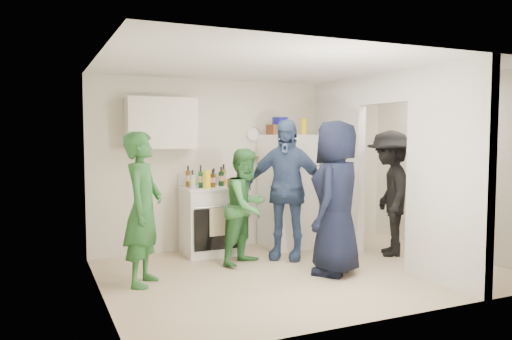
# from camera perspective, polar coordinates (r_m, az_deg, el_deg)

# --- Properties ---
(floor) EXTENTS (4.80, 4.80, 0.00)m
(floor) POSITION_cam_1_polar(r_m,az_deg,el_deg) (6.32, 5.51, -11.48)
(floor) COLOR #C9B08D
(floor) RESTS_ON ground
(wall_back) EXTENTS (4.80, 0.00, 4.80)m
(wall_back) POSITION_cam_1_polar(r_m,az_deg,el_deg) (7.63, -0.74, 0.74)
(wall_back) COLOR silver
(wall_back) RESTS_ON floor
(wall_front) EXTENTS (4.80, 0.00, 4.80)m
(wall_front) POSITION_cam_1_polar(r_m,az_deg,el_deg) (4.71, 15.86, -1.50)
(wall_front) COLOR silver
(wall_front) RESTS_ON floor
(wall_left) EXTENTS (0.00, 3.40, 3.40)m
(wall_left) POSITION_cam_1_polar(r_m,az_deg,el_deg) (5.35, -17.37, -0.88)
(wall_left) COLOR silver
(wall_left) RESTS_ON floor
(wall_right) EXTENTS (0.00, 3.40, 3.40)m
(wall_right) POSITION_cam_1_polar(r_m,az_deg,el_deg) (7.59, 21.55, 0.43)
(wall_right) COLOR silver
(wall_right) RESTS_ON floor
(ceiling) EXTENTS (4.80, 4.80, 0.00)m
(ceiling) POSITION_cam_1_polar(r_m,az_deg,el_deg) (6.15, 5.67, 11.59)
(ceiling) COLOR white
(ceiling) RESTS_ON wall_back
(partition_pier_back) EXTENTS (0.12, 1.20, 2.50)m
(partition_pier_back) POSITION_cam_1_polar(r_m,az_deg,el_deg) (7.67, 9.32, 0.70)
(partition_pier_back) COLOR silver
(partition_pier_back) RESTS_ON floor
(partition_pier_front) EXTENTS (0.12, 1.20, 2.50)m
(partition_pier_front) POSITION_cam_1_polar(r_m,az_deg,el_deg) (5.96, 21.02, -0.47)
(partition_pier_front) COLOR silver
(partition_pier_front) RESTS_ON floor
(partition_header) EXTENTS (0.12, 1.00, 0.40)m
(partition_header) POSITION_cam_1_polar(r_m,az_deg,el_deg) (6.79, 14.59, 9.06)
(partition_header) COLOR silver
(partition_header) RESTS_ON partition_pier_back
(stove) EXTENTS (0.80, 0.67, 0.96)m
(stove) POSITION_cam_1_polar(r_m,az_deg,el_deg) (7.15, -5.20, -5.73)
(stove) COLOR white
(stove) RESTS_ON floor
(upper_cabinet) EXTENTS (0.95, 0.34, 0.70)m
(upper_cabinet) POSITION_cam_1_polar(r_m,az_deg,el_deg) (7.01, -10.77, 5.28)
(upper_cabinet) COLOR silver
(upper_cabinet) RESTS_ON wall_back
(fridge) EXTENTS (0.70, 0.68, 1.69)m
(fridge) POSITION_cam_1_polar(r_m,az_deg,el_deg) (7.54, 3.60, -2.40)
(fridge) COLOR white
(fridge) RESTS_ON floor
(wicker_basket) EXTENTS (0.35, 0.25, 0.15)m
(wicker_basket) POSITION_cam_1_polar(r_m,az_deg,el_deg) (7.49, 2.77, 4.62)
(wicker_basket) COLOR brown
(wicker_basket) RESTS_ON fridge
(blue_bowl) EXTENTS (0.24, 0.24, 0.11)m
(blue_bowl) POSITION_cam_1_polar(r_m,az_deg,el_deg) (7.49, 2.78, 5.61)
(blue_bowl) COLOR navy
(blue_bowl) RESTS_ON wicker_basket
(yellow_cup_stack_top) EXTENTS (0.09, 0.09, 0.25)m
(yellow_cup_stack_top) POSITION_cam_1_polar(r_m,az_deg,el_deg) (7.51, 5.48, 4.98)
(yellow_cup_stack_top) COLOR yellow
(yellow_cup_stack_top) RESTS_ON fridge
(wall_clock) EXTENTS (0.22, 0.02, 0.22)m
(wall_clock) POSITION_cam_1_polar(r_m,az_deg,el_deg) (7.62, -0.34, 4.12)
(wall_clock) COLOR white
(wall_clock) RESTS_ON wall_back
(spice_shelf) EXTENTS (0.35, 0.08, 0.03)m
(spice_shelf) POSITION_cam_1_polar(r_m,az_deg,el_deg) (7.58, -0.59, 1.47)
(spice_shelf) COLOR olive
(spice_shelf) RESTS_ON wall_back
(nook_window) EXTENTS (0.03, 0.70, 0.80)m
(nook_window) POSITION_cam_1_polar(r_m,az_deg,el_deg) (7.70, 20.46, 3.49)
(nook_window) COLOR black
(nook_window) RESTS_ON wall_right
(nook_window_frame) EXTENTS (0.04, 0.76, 0.86)m
(nook_window_frame) POSITION_cam_1_polar(r_m,az_deg,el_deg) (7.69, 20.38, 3.49)
(nook_window_frame) COLOR white
(nook_window_frame) RESTS_ON wall_right
(nook_valance) EXTENTS (0.04, 0.82, 0.18)m
(nook_valance) POSITION_cam_1_polar(r_m,az_deg,el_deg) (7.68, 20.31, 6.11)
(nook_valance) COLOR white
(nook_valance) RESTS_ON wall_right
(yellow_cup_stack_stove) EXTENTS (0.09, 0.09, 0.25)m
(yellow_cup_stack_stove) POSITION_cam_1_polar(r_m,az_deg,el_deg) (6.82, -5.59, -1.08)
(yellow_cup_stack_stove) COLOR yellow
(yellow_cup_stack_stove) RESTS_ON stove
(red_cup) EXTENTS (0.09, 0.09, 0.12)m
(red_cup) POSITION_cam_1_polar(r_m,az_deg,el_deg) (6.96, -2.98, -1.50)
(red_cup) COLOR red
(red_cup) RESTS_ON stove
(person_green_left) EXTENTS (0.67, 0.75, 1.73)m
(person_green_left) POSITION_cam_1_polar(r_m,az_deg,el_deg) (5.75, -12.77, -4.34)
(person_green_left) COLOR #30793F
(person_green_left) RESTS_ON floor
(person_green_center) EXTENTS (0.93, 0.87, 1.51)m
(person_green_center) POSITION_cam_1_polar(r_m,az_deg,el_deg) (6.53, -1.09, -4.19)
(person_green_center) COLOR #408B3D
(person_green_center) RESTS_ON floor
(person_denim) EXTENTS (1.15, 1.08, 1.90)m
(person_denim) POSITION_cam_1_polar(r_m,az_deg,el_deg) (6.79, 3.39, -2.22)
(person_denim) COLOR #365677
(person_denim) RESTS_ON floor
(person_navy) EXTENTS (1.08, 1.04, 1.87)m
(person_navy) POSITION_cam_1_polar(r_m,az_deg,el_deg) (6.11, 9.14, -3.14)
(person_navy) COLOR black
(person_navy) RESTS_ON floor
(person_nook) EXTENTS (1.15, 1.31, 1.75)m
(person_nook) POSITION_cam_1_polar(r_m,az_deg,el_deg) (7.24, 15.07, -2.54)
(person_nook) COLOR black
(person_nook) RESTS_ON floor
(bottle_a) EXTENTS (0.07, 0.07, 0.30)m
(bottle_a) POSITION_cam_1_polar(r_m,az_deg,el_deg) (7.09, -7.75, -0.70)
(bottle_a) COLOR brown
(bottle_a) RESTS_ON stove
(bottle_b) EXTENTS (0.06, 0.06, 0.30)m
(bottle_b) POSITION_cam_1_polar(r_m,az_deg,el_deg) (6.93, -6.36, -0.81)
(bottle_b) COLOR #194D23
(bottle_b) RESTS_ON stove
(bottle_c) EXTENTS (0.07, 0.07, 0.30)m
(bottle_c) POSITION_cam_1_polar(r_m,az_deg,el_deg) (7.17, -6.35, -0.62)
(bottle_c) COLOR #A3AEB1
(bottle_c) RESTS_ON stove
(bottle_d) EXTENTS (0.07, 0.07, 0.25)m
(bottle_d) POSITION_cam_1_polar(r_m,az_deg,el_deg) (7.02, -4.95, -0.93)
(bottle_d) COLOR #56370F
(bottle_d) RESTS_ON stove
(bottle_e) EXTENTS (0.07, 0.07, 0.24)m
(bottle_e) POSITION_cam_1_polar(r_m,az_deg,el_deg) (7.28, -4.84, -0.77)
(bottle_e) COLOR silver
(bottle_e) RESTS_ON stove
(bottle_f) EXTENTS (0.08, 0.08, 0.27)m
(bottle_f) POSITION_cam_1_polar(r_m,az_deg,el_deg) (7.15, -4.00, -0.73)
(bottle_f) COLOR #133417
(bottle_f) RESTS_ON stove
(bottle_g) EXTENTS (0.08, 0.08, 0.30)m
(bottle_g) POSITION_cam_1_polar(r_m,az_deg,el_deg) (7.30, -3.72, -0.52)
(bottle_g) COLOR olive
(bottle_g) RESTS_ON stove
(bottle_h) EXTENTS (0.08, 0.08, 0.25)m
(bottle_h) POSITION_cam_1_polar(r_m,az_deg,el_deg) (6.86, -7.27, -1.06)
(bottle_h) COLOR #A7AEB3
(bottle_h) RESTS_ON stove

